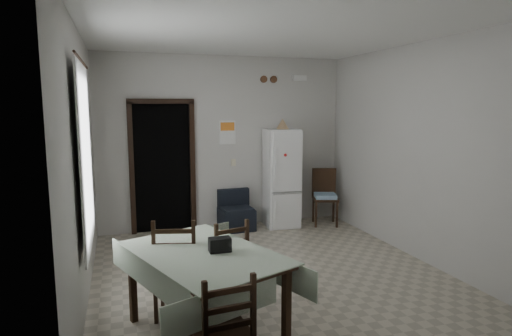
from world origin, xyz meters
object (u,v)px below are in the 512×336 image
object	(u,v)px
dining_chair_near_head	(222,331)
dining_chair_far_left	(177,265)
navy_seat	(236,210)
dining_table	(204,294)
corner_chair	(325,197)
dining_chair_far_right	(225,261)
fridge	(281,178)

from	to	relation	value
dining_chair_near_head	dining_chair_far_left	bearing A→B (deg)	-88.48
navy_seat	dining_chair_far_left	xyz separation A→B (m)	(-1.34, -2.68, 0.17)
dining_table	dining_chair_far_left	xyz separation A→B (m)	(-0.17, 0.50, 0.11)
dining_chair_far_left	dining_chair_near_head	size ratio (longest dim) A/B	1.08
corner_chair	dining_chair_far_right	xyz separation A→B (m)	(-2.39, -2.42, -0.02)
dining_table	dining_chair_near_head	distance (m)	0.79
fridge	dining_chair_far_right	size ratio (longest dim) A/B	1.81
navy_seat	dining_table	size ratio (longest dim) A/B	0.44
dining_chair_far_left	dining_chair_far_right	distance (m)	0.51
navy_seat	dining_table	distance (m)	3.38
dining_table	dining_chair_near_head	bearing A→B (deg)	-112.56
navy_seat	corner_chair	xyz separation A→B (m)	(1.56, -0.18, 0.16)
fridge	dining_table	world-z (taller)	fridge
corner_chair	dining_chair_near_head	world-z (taller)	corner_chair
fridge	dining_table	distance (m)	3.76
dining_chair_near_head	navy_seat	bearing A→B (deg)	-111.77
dining_table	dining_chair_far_right	bearing A→B (deg)	39.14
dining_chair_far_left	dining_chair_far_right	size ratio (longest dim) A/B	1.09
fridge	navy_seat	bearing A→B (deg)	-175.65
dining_chair_far_left	dining_chair_near_head	world-z (taller)	dining_chair_far_left
dining_chair_far_right	dining_chair_near_head	distance (m)	1.40
fridge	dining_chair_far_right	world-z (taller)	fridge
fridge	dining_chair_far_left	xyz separation A→B (m)	(-2.14, -2.68, -0.34)
navy_seat	dining_chair_near_head	distance (m)	4.14
fridge	corner_chair	size ratio (longest dim) A/B	1.73
dining_chair_far_left	dining_chair_near_head	bearing A→B (deg)	111.58
dining_chair_far_right	navy_seat	bearing A→B (deg)	-119.59
fridge	dining_chair_near_head	size ratio (longest dim) A/B	1.79
dining_table	dining_chair_far_right	distance (m)	0.66
dining_table	dining_chair_near_head	xyz separation A→B (m)	(-0.02, -0.79, 0.07)
dining_chair_far_left	fridge	bearing A→B (deg)	-113.59
dining_table	dining_chair_near_head	world-z (taller)	dining_chair_near_head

